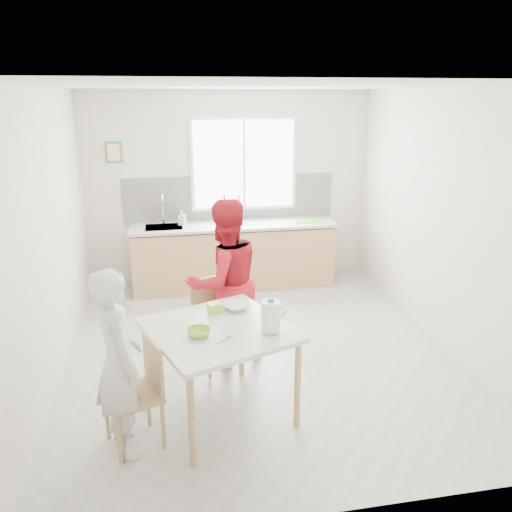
{
  "coord_description": "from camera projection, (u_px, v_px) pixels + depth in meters",
  "views": [
    {
      "loc": [
        -0.9,
        -4.72,
        2.62
      ],
      "look_at": [
        0.0,
        0.2,
        1.0
      ],
      "focal_mm": 35.0,
      "sensor_mm": 36.0,
      "label": 1
    }
  ],
  "objects": [
    {
      "name": "ground",
      "position": [
        259.0,
        350.0,
        5.37
      ],
      "size": [
        4.5,
        4.5,
        0.0
      ],
      "primitive_type": "plane",
      "color": "#B7B7B2",
      "rests_on": "ground"
    },
    {
      "name": "room_shell",
      "position": [
        259.0,
        200.0,
        4.87
      ],
      "size": [
        4.5,
        4.5,
        4.5
      ],
      "color": "silver",
      "rests_on": "ground"
    },
    {
      "name": "window",
      "position": [
        244.0,
        164.0,
        6.97
      ],
      "size": [
        1.5,
        0.06,
        1.3
      ],
      "color": "white",
      "rests_on": "room_shell"
    },
    {
      "name": "backsplash",
      "position": [
        230.0,
        198.0,
        7.1
      ],
      "size": [
        3.0,
        0.02,
        0.65
      ],
      "primitive_type": "cube",
      "color": "white",
      "rests_on": "room_shell"
    },
    {
      "name": "picture_frame",
      "position": [
        114.0,
        152.0,
        6.62
      ],
      "size": [
        0.22,
        0.03,
        0.28
      ],
      "color": "#468A3F",
      "rests_on": "room_shell"
    },
    {
      "name": "kitchen_counter",
      "position": [
        233.0,
        258.0,
        7.07
      ],
      "size": [
        2.84,
        0.64,
        1.37
      ],
      "color": "tan",
      "rests_on": "ground"
    },
    {
      "name": "dining_table",
      "position": [
        219.0,
        337.0,
        4.08
      ],
      "size": [
        1.36,
        1.36,
        0.82
      ],
      "rotation": [
        0.0,
        0.0,
        0.36
      ],
      "color": "silver",
      "rests_on": "ground"
    },
    {
      "name": "chair_left",
      "position": [
        140.0,
        388.0,
        3.83
      ],
      "size": [
        0.51,
        0.51,
        0.86
      ],
      "rotation": [
        0.0,
        0.0,
        -1.21
      ],
      "color": "tan",
      "rests_on": "ground"
    },
    {
      "name": "chair_far",
      "position": [
        214.0,
        318.0,
        5.0
      ],
      "size": [
        0.53,
        0.53,
        0.89
      ],
      "rotation": [
        0.0,
        0.0,
        0.36
      ],
      "color": "tan",
      "rests_on": "ground"
    },
    {
      "name": "person_white",
      "position": [
        119.0,
        363.0,
        3.68
      ],
      "size": [
        0.52,
        0.63,
        1.48
      ],
      "primitive_type": "imported",
      "rotation": [
        0.0,
        0.0,
        1.93
      ],
      "color": "silver",
      "rests_on": "ground"
    },
    {
      "name": "person_red",
      "position": [
        225.0,
        282.0,
        4.97
      ],
      "size": [
        0.99,
        0.88,
        1.68
      ],
      "primitive_type": "imported",
      "rotation": [
        0.0,
        0.0,
        3.5
      ],
      "color": "red",
      "rests_on": "ground"
    },
    {
      "name": "bowl_green",
      "position": [
        199.0,
        332.0,
        3.91
      ],
      "size": [
        0.24,
        0.24,
        0.06
      ],
      "primitive_type": "imported",
      "rotation": [
        0.0,
        0.0,
        0.36
      ],
      "color": "#8DD030",
      "rests_on": "dining_table"
    },
    {
      "name": "bowl_white",
      "position": [
        236.0,
        306.0,
        4.4
      ],
      "size": [
        0.29,
        0.29,
        0.06
      ],
      "primitive_type": "imported",
      "rotation": [
        0.0,
        0.0,
        0.36
      ],
      "color": "white",
      "rests_on": "dining_table"
    },
    {
      "name": "milk_jug",
      "position": [
        271.0,
        315.0,
        3.94
      ],
      "size": [
        0.21,
        0.15,
        0.27
      ],
      "rotation": [
        0.0,
        0.0,
        0.36
      ],
      "color": "white",
      "rests_on": "dining_table"
    },
    {
      "name": "green_box",
      "position": [
        214.0,
        308.0,
        4.32
      ],
      "size": [
        0.13,
        0.13,
        0.09
      ],
      "primitive_type": "cube",
      "rotation": [
        0.0,
        0.0,
        0.36
      ],
      "color": "#9CD130",
      "rests_on": "dining_table"
    },
    {
      "name": "spoon",
      "position": [
        223.0,
        340.0,
        3.84
      ],
      "size": [
        0.13,
        0.11,
        0.01
      ],
      "primitive_type": "cylinder",
      "rotation": [
        0.0,
        1.57,
        0.71
      ],
      "color": "#A5A5AA",
      "rests_on": "dining_table"
    },
    {
      "name": "cutting_board",
      "position": [
        308.0,
        221.0,
        7.06
      ],
      "size": [
        0.38,
        0.29,
        0.01
      ],
      "primitive_type": "cube",
      "rotation": [
        0.0,
        0.0,
        -0.12
      ],
      "color": "#81D230",
      "rests_on": "kitchen_counter"
    },
    {
      "name": "wine_bottle_a",
      "position": [
        224.0,
        212.0,
        6.92
      ],
      "size": [
        0.07,
        0.07,
        0.32
      ],
      "primitive_type": "cylinder",
      "color": "black",
      "rests_on": "kitchen_counter"
    },
    {
      "name": "wine_bottle_b",
      "position": [
        239.0,
        212.0,
        6.97
      ],
      "size": [
        0.07,
        0.07,
        0.3
      ],
      "primitive_type": "cylinder",
      "color": "black",
      "rests_on": "kitchen_counter"
    },
    {
      "name": "jar_amber",
      "position": [
        239.0,
        217.0,
        6.94
      ],
      "size": [
        0.06,
        0.06,
        0.16
      ],
      "primitive_type": "cylinder",
      "color": "brown",
      "rests_on": "kitchen_counter"
    },
    {
      "name": "soap_bottle",
      "position": [
        182.0,
        218.0,
        6.84
      ],
      "size": [
        0.11,
        0.11,
        0.2
      ],
      "primitive_type": "imported",
      "rotation": [
        0.0,
        0.0,
        -0.26
      ],
      "color": "#999999",
      "rests_on": "kitchen_counter"
    }
  ]
}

